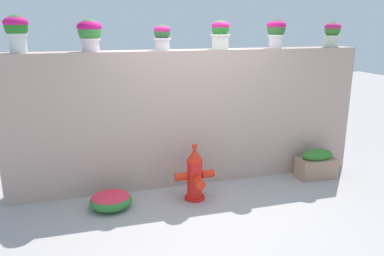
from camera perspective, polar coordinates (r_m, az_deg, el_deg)
name	(u,v)px	position (r m, az deg, el deg)	size (l,w,h in m)	color
ground_plane	(212,209)	(5.11, 2.96, -11.97)	(24.00, 24.00, 0.00)	#9F9897
stone_wall	(191,118)	(5.66, -0.18, 1.54)	(5.24, 0.35, 1.98)	tan
potted_plant_0	(16,29)	(5.34, -24.78, 13.24)	(0.30, 0.30, 0.46)	silver
potted_plant_1	(90,32)	(5.30, -15.05, 13.67)	(0.32, 0.32, 0.42)	silver
potted_plant_2	(162,35)	(5.42, -4.48, 13.64)	(0.24, 0.24, 0.35)	silver
potted_plant_3	(220,33)	(5.61, 4.27, 14.03)	(0.28, 0.28, 0.41)	beige
potted_plant_4	(276,30)	(6.01, 12.47, 14.07)	(0.28, 0.28, 0.42)	silver
potted_plant_5	(332,32)	(6.54, 20.23, 13.25)	(0.27, 0.27, 0.39)	beige
fire_hydrant	(195,175)	(5.22, 0.44, -7.10)	(0.55, 0.43, 0.78)	red
flower_bush_left	(111,200)	(5.17, -12.04, -10.45)	(0.55, 0.50, 0.24)	#2F7731
planter_box	(316,164)	(6.30, 18.11, -5.14)	(0.60, 0.31, 0.46)	#A07C63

